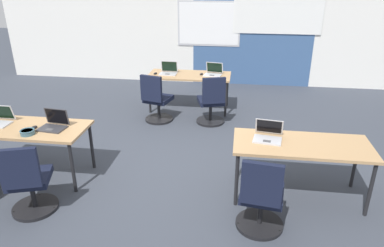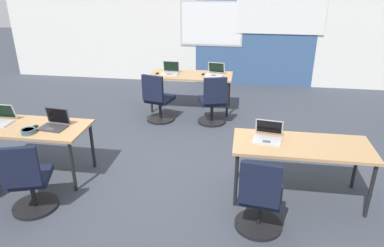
{
  "view_description": "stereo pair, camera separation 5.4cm",
  "coord_description": "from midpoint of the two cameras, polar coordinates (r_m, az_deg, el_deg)",
  "views": [
    {
      "loc": [
        0.98,
        -4.46,
        2.58
      ],
      "look_at": [
        0.41,
        -0.39,
        0.81
      ],
      "focal_mm": 33.13,
      "sensor_mm": 36.0,
      "label": 1
    },
    {
      "loc": [
        1.04,
        -4.45,
        2.58
      ],
      "look_at": [
        0.41,
        -0.39,
        0.81
      ],
      "focal_mm": 33.13,
      "sensor_mm": 36.0,
      "label": 2
    }
  ],
  "objects": [
    {
      "name": "chair_far_left",
      "position": [
        6.51,
        -5.23,
        3.45
      ],
      "size": [
        0.54,
        0.59,
        0.92
      ],
      "rotation": [
        0.0,
        0.0,
        2.88
      ],
      "color": "black",
      "rests_on": "ground"
    },
    {
      "name": "chair_near_right_inner",
      "position": [
        3.84,
        11.27,
        -12.17
      ],
      "size": [
        0.52,
        0.56,
        0.92
      ],
      "rotation": [
        0.0,
        0.0,
        3.01
      ],
      "color": "black",
      "rests_on": "ground"
    },
    {
      "name": "snack_bowl",
      "position": [
        4.83,
        -24.58,
        -1.1
      ],
      "size": [
        0.18,
        0.18,
        0.06
      ],
      "color": "#3D6070",
      "rests_on": "desk_near_left"
    },
    {
      "name": "mouse_far_left",
      "position": [
        7.04,
        -5.4,
        8.06
      ],
      "size": [
        0.08,
        0.11,
        0.03
      ],
      "color": "black",
      "rests_on": "desk_far_center"
    },
    {
      "name": "chair_far_right",
      "position": [
        6.38,
        3.62,
        3.1
      ],
      "size": [
        0.55,
        0.6,
        0.92
      ],
      "rotation": [
        0.0,
        0.0,
        3.43
      ],
      "color": "black",
      "rests_on": "ground"
    },
    {
      "name": "back_wall_assembly",
      "position": [
        8.78,
        2.42,
        15.67
      ],
      "size": [
        10.0,
        0.27,
        2.8
      ],
      "color": "silver",
      "rests_on": "ground"
    },
    {
      "name": "laptop_far_right",
      "position": [
        6.96,
        3.96,
        8.2
      ],
      "size": [
        0.37,
        0.34,
        0.23
      ],
      "rotation": [
        0.0,
        0.0,
        -0.17
      ],
      "color": "silver",
      "rests_on": "desk_far_center"
    },
    {
      "name": "laptop_near_right_inner",
      "position": [
        4.34,
        12.46,
        -1.92
      ],
      "size": [
        0.37,
        0.36,
        0.22
      ],
      "rotation": [
        0.0,
        0.0,
        -0.15
      ],
      "color": "#B7B7BC",
      "rests_on": "desk_near_right"
    },
    {
      "name": "desk_near_left",
      "position": [
        5.12,
        -24.77,
        -0.97
      ],
      "size": [
        1.6,
        0.7,
        0.72
      ],
      "color": "tan",
      "rests_on": "ground"
    },
    {
      "name": "laptop_near_left_end",
      "position": [
        5.35,
        -28.25,
        0.67
      ],
      "size": [
        0.33,
        0.3,
        0.23
      ],
      "rotation": [
        0.0,
        0.0,
        -0.01
      ],
      "color": "#B7B7BC",
      "rests_on": "desk_near_left"
    },
    {
      "name": "ground_plane",
      "position": [
        5.25,
        -3.54,
        -6.16
      ],
      "size": [
        24.0,
        24.0,
        0.0
      ],
      "color": "#383D47"
    },
    {
      "name": "desk_far_center",
      "position": [
        7.0,
        0.09,
        7.43
      ],
      "size": [
        1.6,
        0.7,
        0.72
      ],
      "color": "tan",
      "rests_on": "ground"
    },
    {
      "name": "chair_near_left_inner",
      "position": [
        4.43,
        -24.47,
        -8.8
      ],
      "size": [
        0.55,
        0.61,
        0.92
      ],
      "rotation": [
        0.0,
        0.0,
        3.46
      ],
      "color": "black",
      "rests_on": "ground"
    },
    {
      "name": "laptop_far_left",
      "position": [
        7.05,
        -3.29,
        8.42
      ],
      "size": [
        0.34,
        0.28,
        0.24
      ],
      "rotation": [
        0.0,
        0.0,
        -0.03
      ],
      "color": "#B7B7BC",
      "rests_on": "desk_far_center"
    },
    {
      "name": "mouse_near_left_inner",
      "position": [
        4.98,
        -23.69,
        -0.45
      ],
      "size": [
        0.08,
        0.11,
        0.03
      ],
      "color": "black",
      "rests_on": "desk_near_left"
    },
    {
      "name": "laptop_near_left_inner",
      "position": [
        4.89,
        -20.97,
        0.01
      ],
      "size": [
        0.36,
        0.3,
        0.24
      ],
      "rotation": [
        0.0,
        0.0,
        -0.11
      ],
      "color": "#333338",
      "rests_on": "desk_near_left"
    },
    {
      "name": "desk_near_right",
      "position": [
        4.37,
        17.57,
        -3.89
      ],
      "size": [
        1.6,
        0.7,
        0.72
      ],
      "color": "tan",
      "rests_on": "ground"
    },
    {
      "name": "mouse_far_right",
      "position": [
        6.96,
        2.02,
        7.96
      ],
      "size": [
        0.08,
        0.11,
        0.03
      ],
      "color": "black",
      "rests_on": "desk_far_center"
    }
  ]
}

